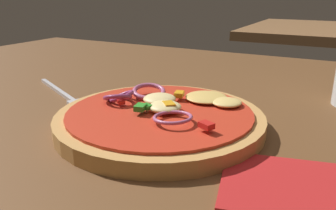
# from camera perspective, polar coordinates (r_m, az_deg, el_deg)

# --- Properties ---
(dining_table) EXTENTS (1.39, 0.98, 0.03)m
(dining_table) POSITION_cam_1_polar(r_m,az_deg,el_deg) (0.37, 4.16, -7.24)
(dining_table) COLOR brown
(dining_table) RESTS_ON ground
(pizza) EXTENTS (0.23, 0.23, 0.03)m
(pizza) POSITION_cam_1_polar(r_m,az_deg,el_deg) (0.38, -1.27, -2.14)
(pizza) COLOR tan
(pizza) RESTS_ON dining_table
(fork) EXTENTS (0.17, 0.09, 0.01)m
(fork) POSITION_cam_1_polar(r_m,az_deg,el_deg) (0.50, -16.93, 1.60)
(fork) COLOR silver
(fork) RESTS_ON dining_table
(napkin) EXTENTS (0.16, 0.12, 0.00)m
(napkin) POSITION_cam_1_polar(r_m,az_deg,el_deg) (0.29, 23.66, -12.83)
(napkin) COLOR #B21E1E
(napkin) RESTS_ON dining_table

